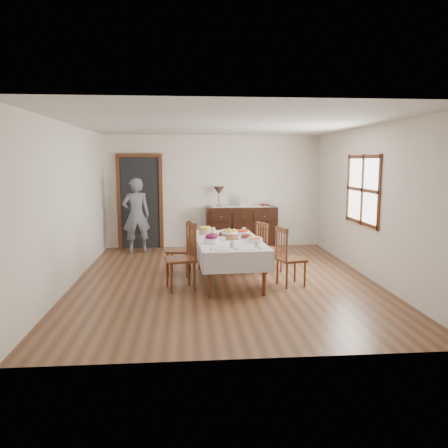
{
  "coord_description": "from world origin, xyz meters",
  "views": [
    {
      "loc": [
        -0.61,
        -7.18,
        2.0
      ],
      "look_at": [
        0.0,
        0.1,
        0.95
      ],
      "focal_mm": 35.0,
      "sensor_mm": 36.0,
      "label": 1
    }
  ],
  "objects": [
    {
      "name": "setting_right",
      "position": [
        0.32,
        -0.82,
        0.73
      ],
      "size": [
        0.43,
        0.31,
        0.1
      ],
      "color": "white",
      "rests_on": "dining_table"
    },
    {
      "name": "egg_basket",
      "position": [
        0.06,
        0.37,
        0.75
      ],
      "size": [
        0.26,
        0.26,
        0.1
      ],
      "color": "black",
      "rests_on": "dining_table"
    },
    {
      "name": "chair_right_near",
      "position": [
        1.0,
        -0.42,
        0.49
      ],
      "size": [
        0.49,
        0.49,
        0.96
      ],
      "rotation": [
        0.0,
        0.0,
        1.83
      ],
      "color": "#582B17",
      "rests_on": "ground"
    },
    {
      "name": "sideboard",
      "position": [
        0.62,
        2.72,
        0.49
      ],
      "size": [
        1.62,
        0.58,
        0.97
      ],
      "color": "black",
      "rests_on": "ground"
    },
    {
      "name": "deco_bowl",
      "position": [
        1.18,
        2.76,
        1.0
      ],
      "size": [
        0.2,
        0.2,
        0.06
      ],
      "color": "#582B17",
      "rests_on": "sideboard"
    },
    {
      "name": "chair_left_near",
      "position": [
        -0.68,
        -0.45,
        0.54
      ],
      "size": [
        0.53,
        0.53,
        1.07
      ],
      "rotation": [
        0.0,
        0.0,
        -1.35
      ],
      "color": "#582B17",
      "rests_on": "ground"
    },
    {
      "name": "room_shell",
      "position": [
        -0.15,
        0.42,
        1.64
      ],
      "size": [
        5.02,
        6.02,
        2.65
      ],
      "color": "silver",
      "rests_on": "ground"
    },
    {
      "name": "ham_platter_a",
      "position": [
        -0.19,
        0.1,
        0.74
      ],
      "size": [
        0.27,
        0.27,
        0.11
      ],
      "color": "white",
      "rests_on": "dining_table"
    },
    {
      "name": "beet_bowl",
      "position": [
        -0.24,
        -0.36,
        0.78
      ],
      "size": [
        0.23,
        0.23,
        0.16
      ],
      "color": "white",
      "rests_on": "dining_table"
    },
    {
      "name": "butter_dish",
      "position": [
        -0.07,
        -0.2,
        0.74
      ],
      "size": [
        0.14,
        0.1,
        0.07
      ],
      "color": "white",
      "rests_on": "dining_table"
    },
    {
      "name": "picture_frame",
      "position": [
        0.7,
        2.69,
        1.11
      ],
      "size": [
        0.22,
        0.08,
        0.28
      ],
      "color": "#C1AF8D",
      "rests_on": "sideboard"
    },
    {
      "name": "glass_far_a",
      "position": [
        -0.15,
        0.63,
        0.76
      ],
      "size": [
        0.07,
        0.07,
        0.1
      ],
      "color": "silver",
      "rests_on": "dining_table"
    },
    {
      "name": "person",
      "position": [
        -1.74,
        2.46,
        0.88
      ],
      "size": [
        0.61,
        0.47,
        1.76
      ],
      "primitive_type": "imported",
      "rotation": [
        0.0,
        0.0,
        3.37
      ],
      "color": "slate",
      "rests_on": "ground"
    },
    {
      "name": "casserole_dish",
      "position": [
        0.47,
        -0.3,
        0.74
      ],
      "size": [
        0.26,
        0.26,
        0.08
      ],
      "color": "white",
      "rests_on": "dining_table"
    },
    {
      "name": "ham_platter_b",
      "position": [
        0.37,
        -0.01,
        0.74
      ],
      "size": [
        0.33,
        0.33,
        0.11
      ],
      "color": "white",
      "rests_on": "dining_table"
    },
    {
      "name": "glass_far_b",
      "position": [
        0.41,
        0.62,
        0.76
      ],
      "size": [
        0.07,
        0.07,
        0.09
      ],
      "color": "silver",
      "rests_on": "dining_table"
    },
    {
      "name": "bread_basket",
      "position": [
        0.09,
        0.0,
        0.78
      ],
      "size": [
        0.29,
        0.29,
        0.17
      ],
      "color": "brown",
      "rests_on": "dining_table"
    },
    {
      "name": "ground",
      "position": [
        0.0,
        0.0,
        0.0
      ],
      "size": [
        6.0,
        6.0,
        0.0
      ],
      "primitive_type": "plane",
      "color": "brown"
    },
    {
      "name": "setting_left",
      "position": [
        -0.05,
        -0.83,
        0.73
      ],
      "size": [
        0.43,
        0.31,
        0.1
      ],
      "color": "white",
      "rests_on": "dining_table"
    },
    {
      "name": "runner",
      "position": [
        0.59,
        2.74,
        0.97
      ],
      "size": [
        1.3,
        0.35,
        0.01
      ],
      "color": "white",
      "rests_on": "sideboard"
    },
    {
      "name": "dining_table",
      "position": [
        0.06,
        -0.05,
        0.62
      ],
      "size": [
        1.16,
        2.11,
        0.71
      ],
      "rotation": [
        0.0,
        0.0,
        0.05
      ],
      "color": "silver",
      "rests_on": "ground"
    },
    {
      "name": "chair_left_far",
      "position": [
        -0.72,
        0.41,
        0.5
      ],
      "size": [
        0.47,
        0.47,
        0.98
      ],
      "rotation": [
        0.0,
        0.0,
        -1.75
      ],
      "color": "#582B17",
      "rests_on": "ground"
    },
    {
      "name": "carrot_bowl",
      "position": [
        0.35,
        0.33,
        0.75
      ],
      "size": [
        0.23,
        0.23,
        0.1
      ],
      "color": "white",
      "rests_on": "dining_table"
    },
    {
      "name": "table_lamp",
      "position": [
        0.11,
        2.76,
        1.33
      ],
      "size": [
        0.26,
        0.26,
        0.46
      ],
      "color": "brown",
      "rests_on": "sideboard"
    },
    {
      "name": "pineapple_bowl",
      "position": [
        -0.31,
        0.52,
        0.77
      ],
      "size": [
        0.22,
        0.22,
        0.13
      ],
      "color": "tan",
      "rests_on": "dining_table"
    },
    {
      "name": "chair_right_far",
      "position": [
        0.82,
        0.51,
        0.46
      ],
      "size": [
        0.5,
        0.5,
        0.92
      ],
      "rotation": [
        0.0,
        0.0,
        1.99
      ],
      "color": "#582B17",
      "rests_on": "ground"
    }
  ]
}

